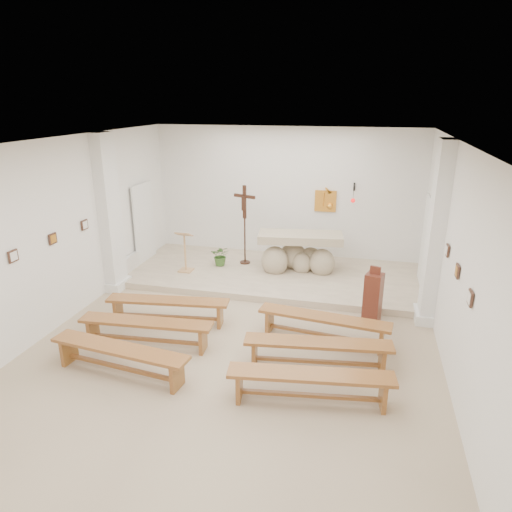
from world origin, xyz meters
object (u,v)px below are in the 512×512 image
(lectern, at_px, (185,251))
(crucifix_stand, at_px, (245,219))
(bench_left_second, at_px, (146,327))
(bench_right_second, at_px, (318,348))
(bench_right_front, at_px, (324,322))
(bench_left_front, at_px, (168,305))
(bench_left_third, at_px, (119,354))
(altar, at_px, (299,255))
(donation_pedestal, at_px, (373,298))
(bench_right_third, at_px, (311,381))

(lectern, height_order, crucifix_stand, crucifix_stand)
(bench_left_second, height_order, bench_right_second, same)
(bench_right_front, distance_m, bench_right_second, 0.91)
(bench_left_second, bearing_deg, bench_right_second, -4.35)
(bench_left_second, bearing_deg, bench_left_front, 85.65)
(crucifix_stand, bearing_deg, bench_left_third, -77.69)
(altar, height_order, bench_left_third, altar)
(crucifix_stand, height_order, donation_pedestal, crucifix_stand)
(lectern, bearing_deg, bench_left_second, -78.64)
(lectern, relative_size, bench_left_front, 0.44)
(bench_left_third, bearing_deg, crucifix_stand, 89.71)
(altar, xyz_separation_m, bench_right_third, (0.92, -4.89, -0.17))
(bench_left_front, bearing_deg, altar, 48.68)
(donation_pedestal, xyz_separation_m, bench_right_front, (-0.84, -0.99, -0.14))
(donation_pedestal, xyz_separation_m, bench_left_third, (-3.84, -2.81, -0.14))
(altar, distance_m, bench_left_second, 4.49)
(bench_right_front, xyz_separation_m, bench_right_second, (0.00, -0.91, 0.00))
(donation_pedestal, distance_m, bench_left_third, 4.76)
(donation_pedestal, bearing_deg, crucifix_stand, 160.92)
(bench_right_second, bearing_deg, altar, 95.63)
(bench_right_front, relative_size, bench_left_third, 1.00)
(bench_left_front, xyz_separation_m, bench_right_front, (3.00, 0.00, 0.00))
(donation_pedestal, relative_size, bench_left_third, 0.49)
(bench_right_front, bearing_deg, crucifix_stand, 132.63)
(crucifix_stand, bearing_deg, donation_pedestal, -15.87)
(bench_right_second, bearing_deg, bench_left_third, -170.48)
(bench_right_front, relative_size, bench_right_third, 1.00)
(donation_pedestal, height_order, bench_right_third, donation_pedestal)
(bench_left_second, bearing_deg, crucifix_stand, 76.66)
(bench_left_front, bearing_deg, bench_left_second, -97.24)
(altar, distance_m, bench_right_second, 4.09)
(donation_pedestal, bearing_deg, bench_left_third, -127.26)
(crucifix_stand, xyz_separation_m, bench_right_third, (2.34, -5.09, -0.93))
(altar, relative_size, bench_right_front, 0.87)
(bench_left_third, xyz_separation_m, bench_right_third, (3.00, 0.00, 0.00))
(lectern, xyz_separation_m, bench_right_front, (3.59, -2.34, -0.29))
(bench_right_front, xyz_separation_m, bench_left_second, (-3.00, -0.91, 0.00))
(bench_right_front, height_order, bench_right_third, same)
(donation_pedestal, distance_m, bench_left_second, 4.28)
(bench_left_third, bearing_deg, bench_left_second, 97.11)
(altar, relative_size, donation_pedestal, 1.80)
(bench_left_third, bearing_deg, donation_pedestal, 43.35)
(crucifix_stand, xyz_separation_m, bench_left_front, (-0.66, -3.26, -0.93))
(donation_pedestal, bearing_deg, bench_left_front, -149.10)
(bench_left_third, bearing_deg, bench_right_front, 38.48)
(crucifix_stand, relative_size, bench_left_third, 0.84)
(altar, bearing_deg, bench_left_third, -120.81)
(altar, distance_m, crucifix_stand, 1.62)
(altar, distance_m, bench_right_third, 4.98)
(lectern, relative_size, bench_left_third, 0.44)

